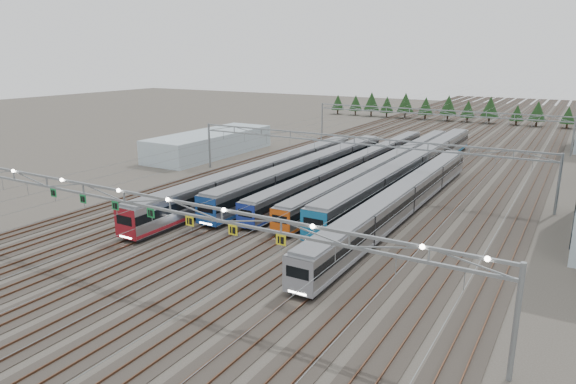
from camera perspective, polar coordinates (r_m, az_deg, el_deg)
The scene contains 13 objects.
ground at distance 47.91m, azimuth -12.46°, elevation -9.87°, with size 400.00×400.00×0.00m, color #47423A.
track_bed at distance 136.08m, azimuth 17.37°, elevation 6.64°, with size 54.00×260.00×5.42m.
train_a at distance 78.09m, azimuth -2.59°, elevation 2.01°, with size 3.08×55.53×4.02m.
train_b at distance 81.20m, azimuth 2.51°, elevation 2.51°, with size 3.05×52.19×3.97m.
train_c at distance 86.17m, azimuth 7.55°, elevation 2.93°, with size 2.61×64.36×3.40m.
train_d at distance 86.82m, azimuth 10.92°, elevation 2.86°, with size 2.59×68.81×3.36m.
train_e at distance 84.80m, azimuth 13.65°, elevation 2.69°, with size 3.17×68.76×4.13m.
train_f at distance 66.55m, azimuth 12.69°, elevation -0.77°, with size 2.92×54.93×3.80m.
gantry_near at distance 45.37m, azimuth -13.11°, elevation -1.75°, with size 56.36×0.61×8.08m.
gantry_mid at distance 78.70m, azimuth 7.35°, elevation 5.07°, with size 56.36×0.36×8.00m.
gantry_far at distance 121.01m, azimuth 15.88°, elevation 8.11°, with size 56.36×0.36×8.00m.
west_shed at distance 106.10m, azimuth -8.62°, elevation 5.35°, with size 10.00×30.00×4.53m, color #A6BCC7.
treeline at distance 163.89m, azimuth 20.64°, elevation 8.66°, with size 100.10×5.60×7.02m.
Camera 1 is at (30.19, -31.40, 19.94)m, focal length 32.00 mm.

